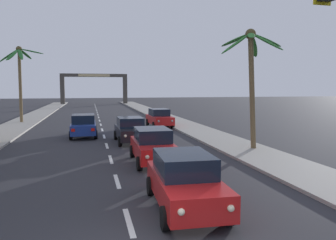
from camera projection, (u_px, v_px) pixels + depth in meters
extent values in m
cube|color=#9E998E|center=(196.00, 130.00, 28.03)|extent=(3.20, 110.00, 0.14)
cube|color=silver|center=(129.00, 222.00, 8.98)|extent=(0.16, 2.00, 0.01)
cube|color=silver|center=(117.00, 181.00, 12.89)|extent=(0.16, 2.00, 0.01)
cube|color=silver|center=(111.00, 159.00, 16.79)|extent=(0.16, 2.00, 0.01)
cube|color=silver|center=(107.00, 146.00, 20.70)|extent=(0.16, 2.00, 0.01)
cube|color=silver|center=(104.00, 136.00, 24.60)|extent=(0.16, 2.00, 0.01)
cube|color=silver|center=(102.00, 130.00, 28.51)|extent=(0.16, 2.00, 0.01)
cube|color=silver|center=(101.00, 125.00, 32.41)|extent=(0.16, 2.00, 0.01)
cube|color=silver|center=(100.00, 121.00, 36.32)|extent=(0.16, 2.00, 0.01)
cube|color=silver|center=(99.00, 117.00, 40.22)|extent=(0.16, 2.00, 0.01)
cube|color=silver|center=(98.00, 115.00, 44.13)|extent=(0.16, 2.00, 0.01)
cube|color=silver|center=(97.00, 112.00, 48.03)|extent=(0.16, 2.00, 0.01)
cube|color=silver|center=(97.00, 111.00, 51.94)|extent=(0.16, 2.00, 0.01)
cube|color=silver|center=(96.00, 109.00, 55.84)|extent=(0.16, 2.00, 0.01)
cube|color=silver|center=(96.00, 108.00, 59.75)|extent=(0.16, 2.00, 0.01)
cube|color=silver|center=(95.00, 106.00, 63.65)|extent=(0.16, 2.00, 0.01)
cube|color=silver|center=(95.00, 105.00, 67.56)|extent=(0.16, 2.00, 0.01)
cube|color=silver|center=(95.00, 104.00, 71.46)|extent=(0.16, 2.00, 0.01)
cube|color=red|center=(185.00, 186.00, 9.95)|extent=(1.95, 4.38, 0.72)
cube|color=black|center=(184.00, 164.00, 10.03)|extent=(1.70, 2.27, 0.64)
cylinder|color=black|center=(229.00, 213.00, 8.76)|extent=(0.25, 0.65, 0.64)
cylinder|color=black|center=(165.00, 218.00, 8.44)|extent=(0.25, 0.65, 0.64)
cylinder|color=black|center=(199.00, 183.00, 11.54)|extent=(0.25, 0.65, 0.64)
cylinder|color=black|center=(151.00, 186.00, 11.21)|extent=(0.25, 0.65, 0.64)
sphere|color=#F9EFC6|center=(231.00, 208.00, 7.94)|extent=(0.18, 0.18, 0.18)
sphere|color=#F9EFC6|center=(181.00, 212.00, 7.71)|extent=(0.18, 0.18, 0.18)
cube|color=red|center=(188.00, 166.00, 12.18)|extent=(0.24, 0.07, 0.20)
cube|color=red|center=(153.00, 167.00, 11.93)|extent=(0.24, 0.07, 0.20)
cube|color=red|center=(153.00, 149.00, 16.03)|extent=(1.83, 4.33, 0.72)
cube|color=black|center=(152.00, 135.00, 16.10)|extent=(1.63, 2.23, 0.64)
cylinder|color=black|center=(177.00, 162.00, 14.87)|extent=(0.23, 0.64, 0.64)
cylinder|color=black|center=(139.00, 164.00, 14.50)|extent=(0.23, 0.64, 0.64)
cylinder|color=black|center=(164.00, 150.00, 17.63)|extent=(0.23, 0.64, 0.64)
cylinder|color=black|center=(132.00, 151.00, 17.26)|extent=(0.23, 0.64, 0.64)
sphere|color=#F9EFC6|center=(176.00, 156.00, 14.04)|extent=(0.18, 0.18, 0.18)
sphere|color=#F9EFC6|center=(147.00, 157.00, 13.78)|extent=(0.18, 0.18, 0.18)
cube|color=red|center=(158.00, 140.00, 18.26)|extent=(0.24, 0.06, 0.20)
cube|color=red|center=(134.00, 140.00, 17.97)|extent=(0.24, 0.06, 0.20)
cube|color=black|center=(131.00, 132.00, 21.98)|extent=(1.84, 4.33, 0.72)
cube|color=black|center=(130.00, 122.00, 22.05)|extent=(1.64, 2.23, 0.64)
cylinder|color=black|center=(147.00, 140.00, 20.86)|extent=(0.23, 0.64, 0.64)
cylinder|color=black|center=(120.00, 141.00, 20.43)|extent=(0.23, 0.64, 0.64)
cylinder|color=black|center=(140.00, 134.00, 23.59)|extent=(0.23, 0.64, 0.64)
cylinder|color=black|center=(116.00, 135.00, 23.16)|extent=(0.23, 0.64, 0.64)
sphere|color=#F9EFC6|center=(146.00, 135.00, 20.03)|extent=(0.18, 0.18, 0.18)
sphere|color=#F9EFC6|center=(125.00, 136.00, 19.72)|extent=(0.18, 0.18, 0.18)
cube|color=red|center=(135.00, 127.00, 24.21)|extent=(0.24, 0.06, 0.20)
cube|color=red|center=(117.00, 127.00, 23.88)|extent=(0.24, 0.06, 0.20)
cube|color=navy|center=(84.00, 128.00, 24.52)|extent=(1.77, 4.30, 0.72)
cube|color=black|center=(83.00, 119.00, 24.31)|extent=(1.60, 2.20, 0.64)
cylinder|color=black|center=(73.00, 130.00, 25.73)|extent=(0.22, 0.64, 0.64)
cylinder|color=black|center=(95.00, 130.00, 26.13)|extent=(0.22, 0.64, 0.64)
cylinder|color=black|center=(71.00, 135.00, 22.98)|extent=(0.22, 0.64, 0.64)
cylinder|color=black|center=(96.00, 135.00, 23.38)|extent=(0.22, 0.64, 0.64)
sphere|color=#B2B2AD|center=(76.00, 124.00, 26.47)|extent=(0.18, 0.18, 0.18)
sphere|color=#B2B2AD|center=(92.00, 123.00, 26.76)|extent=(0.18, 0.18, 0.18)
cube|color=red|center=(73.00, 130.00, 22.27)|extent=(0.24, 0.06, 0.20)
cube|color=red|center=(93.00, 130.00, 22.57)|extent=(0.24, 0.06, 0.20)
cube|color=red|center=(160.00, 120.00, 30.65)|extent=(1.91, 4.36, 0.72)
cube|color=black|center=(159.00, 112.00, 30.73)|extent=(1.68, 2.26, 0.64)
cylinder|color=black|center=(173.00, 125.00, 29.56)|extent=(0.24, 0.65, 0.64)
cylinder|color=black|center=(154.00, 125.00, 29.10)|extent=(0.24, 0.65, 0.64)
cylinder|color=black|center=(165.00, 122.00, 32.28)|extent=(0.24, 0.65, 0.64)
cylinder|color=black|center=(147.00, 122.00, 31.82)|extent=(0.24, 0.65, 0.64)
sphere|color=#B2B2AD|center=(172.00, 121.00, 28.73)|extent=(0.18, 0.18, 0.18)
sphere|color=#B2B2AD|center=(159.00, 121.00, 28.40)|extent=(0.18, 0.18, 0.18)
cube|color=red|center=(161.00, 116.00, 32.89)|extent=(0.24, 0.07, 0.20)
cube|color=red|center=(148.00, 117.00, 32.54)|extent=(0.24, 0.07, 0.20)
cylinder|color=brown|center=(20.00, 87.00, 33.31)|extent=(0.37, 0.30, 7.49)
ellipsoid|color=#236028|center=(31.00, 51.00, 32.95)|extent=(2.55, 0.99, 0.67)
ellipsoid|color=#236028|center=(25.00, 54.00, 34.16)|extent=(1.16, 2.45, 0.98)
ellipsoid|color=#236028|center=(13.00, 55.00, 33.67)|extent=(1.84, 2.08, 1.16)
ellipsoid|color=#236028|center=(9.00, 56.00, 32.97)|extent=(2.24, 0.85, 1.52)
ellipsoid|color=#236028|center=(13.00, 54.00, 31.93)|extent=(1.20, 2.22, 1.47)
ellipsoid|color=#236028|center=(20.00, 54.00, 32.05)|extent=(1.04, 2.29, 1.40)
sphere|color=#4C4223|center=(19.00, 49.00, 32.94)|extent=(0.60, 0.60, 0.60)
cylinder|color=brown|center=(252.00, 94.00, 18.83)|extent=(0.67, 0.30, 6.65)
ellipsoid|color=#2D702D|center=(266.00, 40.00, 18.78)|extent=(2.11, 0.54, 0.81)
ellipsoid|color=#2D702D|center=(253.00, 46.00, 19.32)|extent=(1.48, 1.73, 1.29)
ellipsoid|color=#2D702D|center=(235.00, 40.00, 19.25)|extent=(1.36, 2.06, 0.68)
ellipsoid|color=#2D702D|center=(236.00, 43.00, 18.26)|extent=(1.89, 0.49, 1.32)
ellipsoid|color=#2D702D|center=(251.00, 35.00, 17.46)|extent=(1.28, 2.09, 0.68)
ellipsoid|color=#2D702D|center=(267.00, 42.00, 17.96)|extent=(1.58, 1.73, 1.19)
sphere|color=#4C4223|center=(251.00, 34.00, 18.45)|extent=(0.60, 0.60, 0.60)
cube|color=#423D38|center=(62.00, 91.00, 69.95)|extent=(0.90, 0.90, 5.95)
cube|color=#423D38|center=(125.00, 91.00, 73.05)|extent=(0.90, 0.90, 5.95)
cube|color=#423D38|center=(94.00, 75.00, 71.17)|extent=(14.31, 0.60, 0.70)
cube|color=tan|center=(94.00, 75.00, 70.86)|extent=(6.70, 0.08, 0.56)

